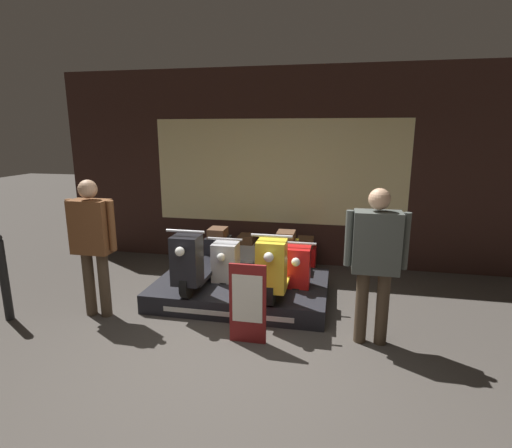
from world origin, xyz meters
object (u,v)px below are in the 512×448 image
object	(u,v)px
scooter_backrow_0	(237,261)
price_sign_board	(248,304)
person_right_browsing	(376,253)
scooter_display_right	(279,261)
person_left_browsing	(92,237)
scooter_display_left	(204,256)
street_bollard	(4,278)
scooter_backrow_1	(301,265)

from	to	relation	value
scooter_backrow_0	price_sign_board	distance (m)	1.78
person_right_browsing	price_sign_board	distance (m)	1.42
scooter_display_right	person_left_browsing	xyz separation A→B (m)	(-2.11, -0.81, 0.42)
person_right_browsing	scooter_display_left	bearing A→B (deg)	159.09
scooter_display_left	scooter_display_right	world-z (taller)	same
scooter_display_left	price_sign_board	bearing A→B (deg)	-51.69
person_right_browsing	street_bollard	size ratio (longest dim) A/B	1.57
scooter_backrow_1	person_left_browsing	bearing A→B (deg)	-148.55
scooter_backrow_1	person_right_browsing	xyz separation A→B (m)	(0.87, -1.43, 0.67)
scooter_display_left	street_bollard	distance (m)	2.37
scooter_backrow_0	person_right_browsing	xyz separation A→B (m)	(1.83, -1.43, 0.67)
person_right_browsing	price_sign_board	xyz separation A→B (m)	(-1.28, -0.26, -0.55)
scooter_backrow_0	person_right_browsing	size ratio (longest dim) A/B	1.02
scooter_display_right	person_left_browsing	distance (m)	2.30
scooter_display_left	person_right_browsing	world-z (taller)	person_right_browsing
person_left_browsing	street_bollard	xyz separation A→B (m)	(-0.99, -0.33, -0.47)
scooter_backrow_1	person_right_browsing	distance (m)	1.81
scooter_backrow_1	scooter_display_left	bearing A→B (deg)	-153.82
scooter_backrow_1	person_right_browsing	size ratio (longest dim) A/B	1.02
scooter_display_right	price_sign_board	distance (m)	1.10
scooter_backrow_1	price_sign_board	xyz separation A→B (m)	(-0.41, -1.69, 0.12)
scooter_backrow_1	street_bollard	distance (m)	3.77
scooter_display_right	price_sign_board	bearing A→B (deg)	-99.14
person_right_browsing	street_bollard	world-z (taller)	person_right_browsing
scooter_display_right	person_right_browsing	size ratio (longest dim) A/B	1.02
person_left_browsing	street_bollard	size ratio (longest dim) A/B	1.58
scooter_backrow_1	price_sign_board	distance (m)	1.75
person_left_browsing	price_sign_board	size ratio (longest dim) A/B	1.91
scooter_display_right	scooter_backrow_1	size ratio (longest dim) A/B	1.00
scooter_display_left	scooter_backrow_1	xyz separation A→B (m)	(1.26, 0.62, -0.24)
person_left_browsing	person_right_browsing	world-z (taller)	person_left_browsing
scooter_display_left	person_right_browsing	bearing A→B (deg)	-20.91
person_left_browsing	price_sign_board	distance (m)	2.03
scooter_display_left	scooter_display_right	bearing A→B (deg)	0.00
scooter_backrow_0	street_bollard	xyz separation A→B (m)	(-2.37, -1.76, 0.20)
person_left_browsing	street_bollard	distance (m)	1.14
scooter_backrow_1	street_bollard	world-z (taller)	street_bollard
scooter_backrow_0	scooter_backrow_1	size ratio (longest dim) A/B	1.00
person_right_browsing	street_bollard	bearing A→B (deg)	-175.52
price_sign_board	person_right_browsing	bearing A→B (deg)	11.54
scooter_backrow_0	street_bollard	distance (m)	2.96
scooter_display_left	scooter_backrow_0	xyz separation A→B (m)	(0.30, 0.62, -0.24)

